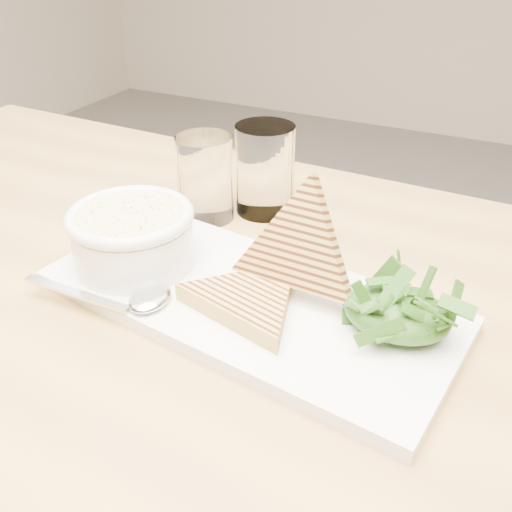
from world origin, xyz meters
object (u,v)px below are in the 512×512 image
at_px(table_top, 121,318).
at_px(soup_bowl, 134,242).
at_px(glass_far, 265,170).
at_px(platter, 247,300).
at_px(glass_near, 205,178).

height_order(table_top, soup_bowl, soup_bowl).
bearing_deg(table_top, glass_far, 80.20).
relative_size(platter, soup_bowl, 3.27).
relative_size(soup_bowl, glass_near, 1.18).
bearing_deg(platter, glass_near, 131.85).
xyz_separation_m(table_top, soup_bowl, (-0.01, 0.05, 0.06)).
relative_size(table_top, glass_near, 11.93).
xyz_separation_m(table_top, glass_near, (-0.02, 0.21, 0.08)).
bearing_deg(soup_bowl, glass_near, 90.35).
bearing_deg(platter, soup_bowl, -179.28).
distance_m(table_top, platter, 0.14).
bearing_deg(glass_near, table_top, -85.76).
bearing_deg(table_top, glass_near, 94.24).
distance_m(table_top, glass_near, 0.22).
height_order(platter, soup_bowl, soup_bowl).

